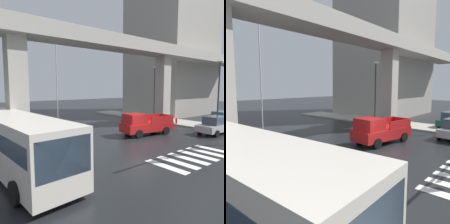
% 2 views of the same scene
% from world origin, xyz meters
% --- Properties ---
extents(ground_plane, '(120.00, 120.00, 0.00)m').
position_xyz_m(ground_plane, '(0.00, 0.00, 0.00)').
color(ground_plane, black).
extents(elevated_overpass, '(53.97, 2.58, 9.27)m').
position_xyz_m(elevated_overpass, '(0.00, 4.28, 8.02)').
color(elevated_overpass, '#ADA89E').
rests_on(elevated_overpass, ground).
extents(sidewalk_east, '(4.00, 36.00, 0.15)m').
position_xyz_m(sidewalk_east, '(11.30, 2.00, 0.07)').
color(sidewalk_east, '#ADA89E').
rests_on(sidewalk_east, ground).
extents(pickup_truck, '(5.34, 2.71, 2.08)m').
position_xyz_m(pickup_truck, '(2.54, 1.90, 0.99)').
color(pickup_truck, red).
rests_on(pickup_truck, ground).
extents(street_lamp_mid_block, '(0.44, 0.70, 7.24)m').
position_xyz_m(street_lamp_mid_block, '(10.10, 7.15, 4.56)').
color(street_lamp_mid_block, '#38383D').
rests_on(street_lamp_mid_block, ground).
extents(fire_hydrant, '(0.24, 0.24, 0.85)m').
position_xyz_m(fire_hydrant, '(9.70, 3.32, 0.43)').
color(fire_hydrant, red).
rests_on(fire_hydrant, ground).
extents(flagpole, '(1.16, 0.12, 11.80)m').
position_xyz_m(flagpole, '(-0.50, 14.08, 6.73)').
color(flagpole, silver).
rests_on(flagpole, ground).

